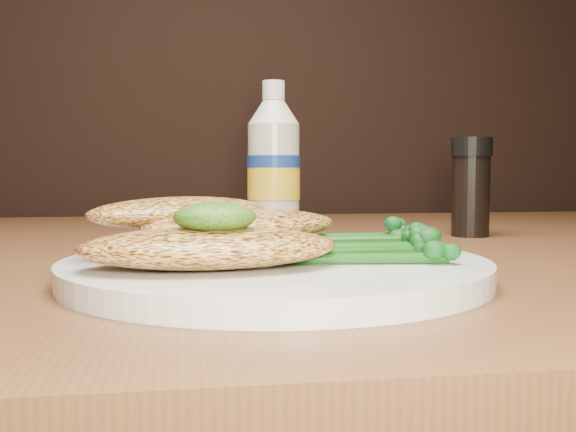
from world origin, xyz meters
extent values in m
cylinder|color=white|center=(-0.10, 0.85, 0.76)|extent=(0.26, 0.26, 0.01)
ellipsoid|color=gold|center=(-0.14, 0.82, 0.78)|extent=(0.15, 0.09, 0.02)
ellipsoid|color=gold|center=(-0.12, 0.87, 0.78)|extent=(0.15, 0.11, 0.02)
ellipsoid|color=gold|center=(-0.16, 0.89, 0.79)|extent=(0.15, 0.13, 0.02)
ellipsoid|color=black|center=(-0.14, 0.81, 0.79)|extent=(0.05, 0.04, 0.02)
camera|label=1|loc=(-0.16, 0.44, 0.82)|focal=41.77mm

